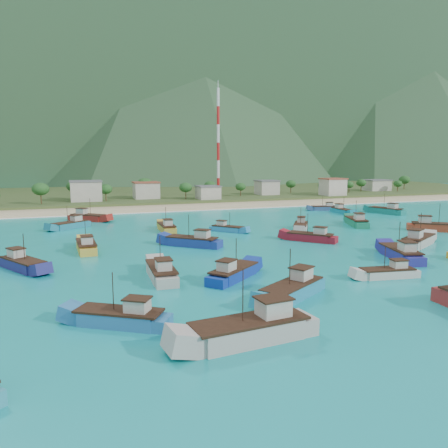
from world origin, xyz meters
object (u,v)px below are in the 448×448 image
object	(u,v)px
boat_25	(434,227)
boat_4	(88,218)
boat_9	(324,208)
boat_30	(342,211)
boat_0	(167,228)
boat_23	(301,227)
boat_10	(121,319)
boat_6	(418,241)
boat_22	(86,247)
boat_21	(388,274)
boat_26	(70,225)
radio_tower	(218,143)
boat_13	(401,254)
boat_20	(233,274)
boat_28	(311,238)
boat_12	(227,229)
boat_18	(23,265)
boat_16	(252,331)
boat_17	(161,273)
boat_8	(356,222)
boat_29	(193,242)
boat_27	(293,291)
boat_5	(386,211)

from	to	relation	value
boat_25	boat_4	bearing A→B (deg)	-83.25
boat_9	boat_30	distance (m)	9.71
boat_0	boat_4	bearing A→B (deg)	126.44
boat_23	boat_10	bearing A→B (deg)	77.67
boat_6	boat_22	world-z (taller)	boat_6
boat_6	boat_21	size ratio (longest dim) A/B	1.31
boat_26	radio_tower	bearing A→B (deg)	-82.33
boat_13	boat_20	xyz separation A→B (m)	(-32.78, -1.95, -0.10)
boat_26	boat_28	bearing A→B (deg)	-165.04
boat_6	boat_9	size ratio (longest dim) A/B	1.25
boat_0	boat_12	bearing A→B (deg)	-20.50
boat_26	boat_18	bearing A→B (deg)	131.32
boat_18	boat_21	bearing A→B (deg)	124.73
boat_6	boat_20	size ratio (longest dim) A/B	1.17
boat_16	boat_17	world-z (taller)	boat_16
boat_23	boat_21	bearing A→B (deg)	110.04
boat_8	boat_25	size ratio (longest dim) A/B	1.04
boat_9	boat_17	bearing A→B (deg)	148.38
boat_6	boat_16	distance (m)	60.28
radio_tower	boat_20	xyz separation A→B (m)	(-41.15, -123.52, -23.91)
boat_25	boat_29	bearing A→B (deg)	-54.05
boat_13	boat_22	distance (m)	58.57
boat_12	boat_4	bearing A→B (deg)	-84.80
boat_18	boat_26	xyz separation A→B (m)	(7.97, 42.06, -0.03)
boat_9	boat_28	world-z (taller)	boat_28
radio_tower	boat_4	size ratio (longest dim) A/B	4.22
boat_10	boat_16	xyz separation A→B (m)	(11.54, -8.49, 0.29)
boat_27	boat_13	bearing A→B (deg)	-97.90
boat_18	boat_20	bearing A→B (deg)	120.05
boat_27	boat_8	bearing A→B (deg)	-75.29
boat_21	boat_23	distance (m)	44.99
boat_4	boat_5	xyz separation A→B (m)	(92.08, -16.22, 0.02)
boat_29	boat_21	bearing A→B (deg)	-105.24
boat_22	boat_23	world-z (taller)	boat_22
boat_8	boat_9	world-z (taller)	boat_8
boat_8	boat_16	size ratio (longest dim) A/B	0.92
boat_5	boat_28	size ratio (longest dim) A/B	1.20
boat_23	boat_26	xyz separation A→B (m)	(-54.38, 22.53, 0.03)
boat_6	boat_18	bearing A→B (deg)	-124.92
boat_10	boat_28	xyz separation A→B (m)	(44.74, 35.11, 0.03)
boat_4	boat_22	world-z (taller)	boat_4
boat_13	radio_tower	bearing A→B (deg)	102.80
boat_17	boat_30	bearing A→B (deg)	41.34
boat_9	boat_16	bearing A→B (deg)	158.95
boat_17	boat_0	bearing A→B (deg)	79.27
boat_4	boat_30	xyz separation A→B (m)	(78.92, -10.75, -0.17)
boat_10	boat_25	bearing A→B (deg)	-32.74
boat_9	boat_13	distance (m)	74.53
boat_29	boat_20	bearing A→B (deg)	-140.41
boat_8	boat_26	world-z (taller)	boat_8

